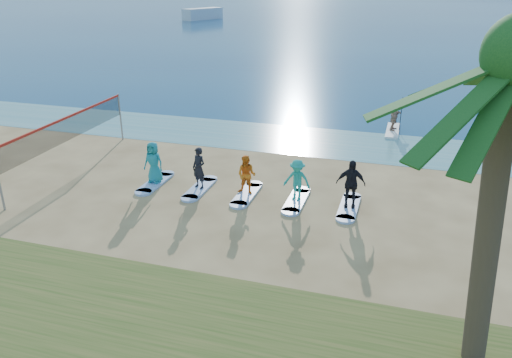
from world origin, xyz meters
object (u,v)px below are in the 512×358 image
(surfboard_3, at_px, (296,201))
(surfboard_0, at_px, (155,183))
(student_3, at_px, (297,180))
(student_1, at_px, (199,168))
(volleyball_net, at_px, (68,129))
(boat_offshore_a, at_px, (203,19))
(surfboard_2, at_px, (247,194))
(student_0, at_px, (154,162))
(paddleboarder, at_px, (394,116))
(paddleboard, at_px, (393,131))
(student_2, at_px, (247,175))
(student_4, at_px, (351,184))
(surfboard_1, at_px, (200,188))
(surfboard_4, at_px, (349,207))

(surfboard_3, bearing_deg, surfboard_0, 180.00)
(student_3, bearing_deg, student_1, -175.35)
(volleyball_net, height_order, boat_offshore_a, volleyball_net)
(surfboard_2, distance_m, surfboard_3, 2.06)
(volleyball_net, distance_m, student_1, 6.58)
(surfboard_2, bearing_deg, student_0, 180.00)
(paddleboarder, bearing_deg, surfboard_2, 164.34)
(paddleboard, height_order, student_0, student_0)
(surfboard_2, distance_m, student_3, 2.24)
(student_2, height_order, student_4, student_4)
(surfboard_0, relative_size, student_3, 1.33)
(paddleboard, bearing_deg, surfboard_1, -123.70)
(paddleboard, height_order, boat_offshore_a, boat_offshore_a)
(paddleboard, relative_size, surfboard_2, 1.36)
(surfboard_2, xyz_separation_m, surfboard_3, (2.06, 0.00, 0.00))
(paddleboarder, bearing_deg, student_4, -175.68)
(student_0, height_order, student_2, student_0)
(surfboard_4, bearing_deg, paddleboard, 84.14)
(paddleboarder, relative_size, student_3, 0.96)
(student_0, relative_size, surfboard_1, 0.81)
(student_1, bearing_deg, paddleboard, 78.30)
(student_0, height_order, student_3, student_0)
(surfboard_4, distance_m, student_4, 0.98)
(student_2, relative_size, student_4, 0.86)
(surfboard_4, bearing_deg, surfboard_3, 180.00)
(boat_offshore_a, height_order, student_1, student_1)
(surfboard_4, bearing_deg, boat_offshore_a, 116.40)
(surfboard_0, bearing_deg, student_3, 0.00)
(surfboard_2, bearing_deg, surfboard_4, 0.00)
(paddleboard, xyz_separation_m, boat_offshore_a, (-39.02, 65.58, -0.06))
(volleyball_net, xyz_separation_m, surfboard_0, (4.44, -0.52, -1.86))
(surfboard_0, distance_m, student_1, 2.25)
(student_1, height_order, student_4, student_4)
(student_0, distance_m, surfboard_2, 4.22)
(boat_offshore_a, bearing_deg, student_4, -39.70)
(surfboard_0, distance_m, surfboard_2, 4.12)
(surfboard_0, height_order, student_2, student_2)
(paddleboarder, distance_m, surfboard_2, 12.02)
(paddleboard, height_order, student_2, student_2)
(surfboard_4, relative_size, student_4, 1.18)
(student_3, distance_m, surfboard_4, 2.24)
(paddleboard, relative_size, paddleboarder, 1.89)
(surfboard_0, height_order, student_4, student_4)
(boat_offshore_a, xyz_separation_m, student_4, (37.91, -76.37, 1.02))
(paddleboarder, bearing_deg, surfboard_4, -175.68)
(surfboard_0, height_order, student_0, student_0)
(student_0, bearing_deg, surfboard_0, 0.00)
(boat_offshore_a, distance_m, student_4, 85.27)
(surfboard_4, bearing_deg, student_4, 0.00)
(volleyball_net, bearing_deg, student_1, -4.61)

